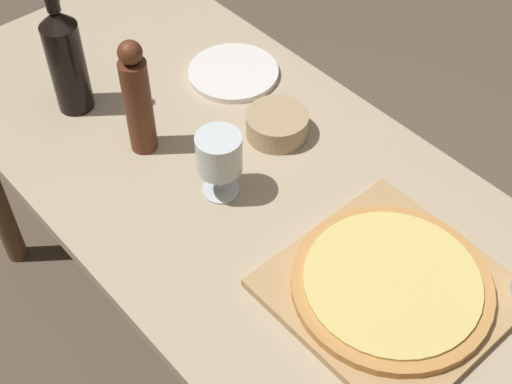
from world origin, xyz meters
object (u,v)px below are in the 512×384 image
(wine_bottle, at_px, (66,58))
(pepper_mill, at_px, (137,100))
(pizza, at_px, (392,284))
(small_bowl, at_px, (277,124))
(wine_glass, at_px, (219,155))

(wine_bottle, bearing_deg, pepper_mill, -79.70)
(pizza, height_order, small_bowl, small_bowl)
(wine_glass, bearing_deg, small_bowl, 14.11)
(pepper_mill, bearing_deg, pizza, -79.80)
(wine_bottle, relative_size, small_bowl, 2.49)
(pizza, xyz_separation_m, wine_bottle, (-0.14, 0.79, 0.10))
(small_bowl, bearing_deg, wine_glass, -165.89)
(pizza, relative_size, wine_glass, 2.41)
(wine_bottle, distance_m, pepper_mill, 0.21)
(pizza, bearing_deg, wine_bottle, 100.23)
(wine_glass, bearing_deg, wine_bottle, 100.53)
(wine_glass, bearing_deg, pizza, -80.10)
(pizza, height_order, pepper_mill, pepper_mill)
(pepper_mill, bearing_deg, wine_glass, -79.24)
(pepper_mill, distance_m, wine_glass, 0.21)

